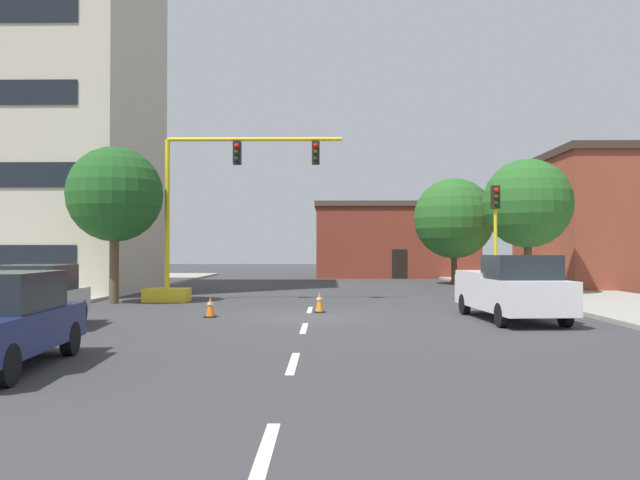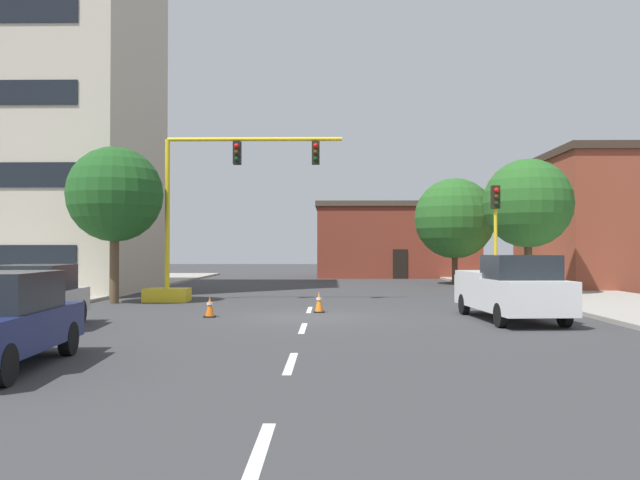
{
  "view_description": "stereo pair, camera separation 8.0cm",
  "coord_description": "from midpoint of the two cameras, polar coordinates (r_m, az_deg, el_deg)",
  "views": [
    {
      "loc": [
        0.67,
        -20.83,
        2.13
      ],
      "look_at": [
        0.31,
        6.81,
        2.56
      ],
      "focal_mm": 36.68,
      "sensor_mm": 36.0,
      "label": 1
    },
    {
      "loc": [
        0.75,
        -20.83,
        2.13
      ],
      "look_at": [
        0.31,
        6.81,
        2.56
      ],
      "focal_mm": 36.68,
      "sensor_mm": 36.0,
      "label": 2
    }
  ],
  "objects": [
    {
      "name": "building_brick_center",
      "position": [
        53.4,
        6.39,
        -0.03
      ],
      "size": [
        12.7,
        8.95,
        5.85
      ],
      "color": "brown",
      "rests_on": "ground_plane"
    },
    {
      "name": "ground_plane",
      "position": [
        20.95,
        -1.2,
        -6.74
      ],
      "size": [
        160.0,
        160.0,
        0.0
      ],
      "primitive_type": "plane",
      "color": "#38383A"
    },
    {
      "name": "traffic_light_pole_right",
      "position": [
        27.92,
        14.99,
        2.0
      ],
      "size": [
        0.32,
        0.47,
        4.8
      ],
      "color": "yellow",
      "rests_on": "ground_plane"
    },
    {
      "name": "lane_stripe_seg_2",
      "position": [
        17.97,
        -1.53,
        -7.7
      ],
      "size": [
        0.16,
        2.4,
        0.01
      ],
      "primitive_type": "cube",
      "color": "silver",
      "rests_on": "ground_plane"
    },
    {
      "name": "lane_stripe_seg_0",
      "position": [
        7.19,
        -5.2,
        -18.11
      ],
      "size": [
        0.16,
        2.4,
        0.01
      ],
      "primitive_type": "cube",
      "color": "silver",
      "rests_on": "ground_plane"
    },
    {
      "name": "sidewalk_right",
      "position": [
        31.0,
        22.02,
        -4.65
      ],
      "size": [
        6.0,
        56.0,
        0.14
      ],
      "primitive_type": "cube",
      "color": "#9E998E",
      "rests_on": "ground_plane"
    },
    {
      "name": "tree_left_near",
      "position": [
        27.53,
        -17.55,
        3.79
      ],
      "size": [
        3.82,
        3.82,
        6.29
      ],
      "color": "brown",
      "rests_on": "ground_plane"
    },
    {
      "name": "sidewalk_left",
      "position": [
        31.54,
        -22.92,
        -4.58
      ],
      "size": [
        6.0,
        56.0,
        0.14
      ],
      "primitive_type": "cube",
      "color": "#9E998E",
      "rests_on": "ground_plane"
    },
    {
      "name": "lane_stripe_seg_3",
      "position": [
        23.44,
        -0.99,
        -6.11
      ],
      "size": [
        0.16,
        2.4,
        0.01
      ],
      "primitive_type": "cube",
      "color": "silver",
      "rests_on": "ground_plane"
    },
    {
      "name": "tree_right_mid",
      "position": [
        31.77,
        17.59,
        3.05
      ],
      "size": [
        4.12,
        4.12,
        6.37
      ],
      "color": "#4C3823",
      "rests_on": "ground_plane"
    },
    {
      "name": "sedan_silver_near_left",
      "position": [
        19.06,
        -23.87,
        -4.56
      ],
      "size": [
        2.27,
        4.66,
        1.74
      ],
      "color": "#B7B7BC",
      "rests_on": "ground_plane"
    },
    {
      "name": "traffic_cone_roadside_b",
      "position": [
        22.43,
        -0.14,
        -5.43
      ],
      "size": [
        0.36,
        0.36,
        0.73
      ],
      "color": "black",
      "rests_on": "ground_plane"
    },
    {
      "name": "traffic_signal_gantry",
      "position": [
        27.63,
        -11.26,
        -0.76
      ],
      "size": [
        8.17,
        1.2,
        6.83
      ],
      "color": "yellow",
      "rests_on": "ground_plane"
    },
    {
      "name": "pickup_truck_white",
      "position": [
        20.66,
        16.24,
        -4.07
      ],
      "size": [
        2.37,
        5.53,
        1.99
      ],
      "color": "white",
      "rests_on": "ground_plane"
    },
    {
      "name": "tree_right_far",
      "position": [
        41.58,
        11.56,
        1.86
      ],
      "size": [
        5.01,
        5.01,
        6.63
      ],
      "color": "#4C3823",
      "rests_on": "ground_plane"
    },
    {
      "name": "traffic_cone_roadside_a",
      "position": [
        21.15,
        -9.65,
        -5.77
      ],
      "size": [
        0.36,
        0.36,
        0.67
      ],
      "color": "black",
      "rests_on": "ground_plane"
    },
    {
      "name": "lane_stripe_seg_1",
      "position": [
        12.53,
        -2.55,
        -10.67
      ],
      "size": [
        0.16,
        2.4,
        0.01
      ],
      "primitive_type": "cube",
      "color": "silver",
      "rests_on": "ground_plane"
    }
  ]
}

